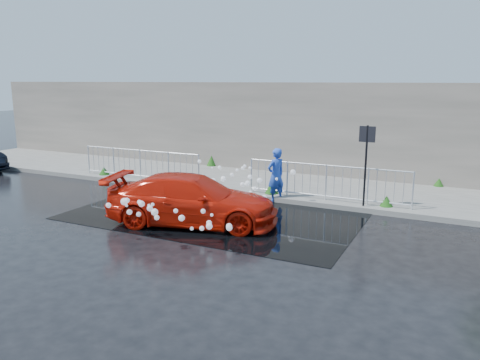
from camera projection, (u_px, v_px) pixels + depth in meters
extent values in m
plane|color=black|center=(183.00, 221.00, 12.69)|extent=(90.00, 90.00, 0.00)
cube|color=#5D5D59|center=(258.00, 182.00, 17.07)|extent=(30.00, 4.00, 0.15)
cube|color=#5D5D59|center=(233.00, 194.00, 15.31)|extent=(30.00, 0.25, 0.16)
cube|color=#645D54|center=(280.00, 127.00, 18.62)|extent=(30.00, 0.60, 3.50)
cube|color=black|center=(217.00, 214.00, 13.35)|extent=(8.00, 5.00, 0.01)
cylinder|color=black|center=(365.00, 169.00, 13.35)|extent=(0.06, 0.06, 2.50)
cube|color=black|center=(367.00, 134.00, 13.14)|extent=(0.45, 0.04, 0.45)
cylinder|color=silver|center=(89.00, 159.00, 18.27)|extent=(0.05, 0.05, 1.10)
cylinder|color=silver|center=(199.00, 170.00, 16.13)|extent=(0.05, 0.05, 1.10)
cylinder|color=silver|center=(140.00, 150.00, 17.09)|extent=(5.00, 0.04, 0.04)
cylinder|color=silver|center=(141.00, 176.00, 17.29)|extent=(5.00, 0.04, 0.04)
cylinder|color=silver|center=(251.00, 175.00, 15.27)|extent=(0.05, 0.05, 1.10)
cylinder|color=silver|center=(413.00, 191.00, 13.13)|extent=(0.05, 0.05, 1.10)
cylinder|color=silver|center=(327.00, 165.00, 14.09)|extent=(5.00, 0.04, 0.04)
cylinder|color=silver|center=(325.00, 196.00, 14.29)|extent=(5.00, 0.04, 0.04)
cone|color=#144612|center=(104.00, 171.00, 18.10)|extent=(0.40, 0.40, 0.30)
cone|color=#144612|center=(187.00, 179.00, 16.47)|extent=(0.36, 0.36, 0.34)
cone|color=#144612|center=(272.00, 187.00, 15.09)|extent=(0.44, 0.44, 0.39)
cone|color=#144612|center=(387.00, 201.00, 13.56)|extent=(0.38, 0.38, 0.31)
cone|color=#144612|center=(211.00, 161.00, 19.96)|extent=(0.42, 0.42, 0.44)
cone|color=#144612|center=(439.00, 182.00, 16.12)|extent=(0.34, 0.34, 0.28)
sphere|color=white|center=(221.00, 190.00, 13.99)|extent=(0.14, 0.14, 0.14)
sphere|color=white|center=(246.00, 184.00, 13.81)|extent=(0.08, 0.08, 0.08)
sphere|color=white|center=(179.00, 176.00, 14.84)|extent=(0.12, 0.12, 0.12)
sphere|color=white|center=(179.00, 184.00, 14.45)|extent=(0.06, 0.06, 0.06)
sphere|color=white|center=(215.00, 195.00, 13.64)|extent=(0.07, 0.07, 0.07)
sphere|color=white|center=(255.00, 189.00, 13.68)|extent=(0.14, 0.14, 0.14)
sphere|color=white|center=(248.00, 183.00, 13.79)|extent=(0.16, 0.16, 0.16)
sphere|color=white|center=(191.00, 191.00, 14.01)|extent=(0.14, 0.14, 0.14)
sphere|color=white|center=(199.00, 161.00, 15.87)|extent=(0.13, 0.13, 0.13)
sphere|color=white|center=(272.00, 214.00, 12.66)|extent=(0.11, 0.11, 0.11)
sphere|color=white|center=(251.00, 192.00, 13.42)|extent=(0.10, 0.10, 0.10)
sphere|color=white|center=(277.00, 179.00, 13.63)|extent=(0.09, 0.09, 0.09)
sphere|color=white|center=(242.00, 185.00, 13.81)|extent=(0.14, 0.14, 0.14)
sphere|color=white|center=(220.00, 168.00, 15.00)|extent=(0.13, 0.13, 0.13)
sphere|color=white|center=(170.00, 188.00, 14.36)|extent=(0.11, 0.11, 0.11)
sphere|color=white|center=(223.00, 179.00, 14.16)|extent=(0.16, 0.16, 0.16)
sphere|color=white|center=(212.00, 168.00, 15.37)|extent=(0.06, 0.06, 0.06)
sphere|color=white|center=(232.00, 175.00, 14.30)|extent=(0.12, 0.12, 0.12)
sphere|color=white|center=(213.00, 181.00, 14.14)|extent=(0.17, 0.17, 0.17)
sphere|color=white|center=(260.00, 181.00, 14.08)|extent=(0.17, 0.17, 0.17)
sphere|color=white|center=(243.00, 168.00, 14.92)|extent=(0.12, 0.12, 0.12)
sphere|color=white|center=(182.00, 178.00, 14.71)|extent=(0.13, 0.13, 0.13)
sphere|color=white|center=(220.00, 191.00, 13.82)|extent=(0.08, 0.08, 0.08)
sphere|color=white|center=(245.00, 166.00, 14.81)|extent=(0.10, 0.10, 0.10)
sphere|color=white|center=(180.00, 180.00, 14.81)|extent=(0.10, 0.10, 0.10)
sphere|color=white|center=(223.00, 180.00, 14.20)|extent=(0.14, 0.14, 0.14)
sphere|color=white|center=(183.00, 183.00, 14.53)|extent=(0.14, 0.14, 0.14)
sphere|color=white|center=(237.00, 170.00, 14.71)|extent=(0.10, 0.10, 0.10)
sphere|color=white|center=(250.00, 177.00, 14.01)|extent=(0.15, 0.15, 0.15)
sphere|color=white|center=(293.00, 172.00, 13.87)|extent=(0.17, 0.17, 0.17)
sphere|color=white|center=(179.00, 196.00, 13.92)|extent=(0.17, 0.17, 0.17)
sphere|color=white|center=(175.00, 194.00, 14.17)|extent=(0.13, 0.13, 0.13)
sphere|color=white|center=(182.00, 185.00, 14.29)|extent=(0.15, 0.15, 0.15)
sphere|color=white|center=(264.00, 198.00, 13.08)|extent=(0.17, 0.17, 0.17)
sphere|color=white|center=(255.00, 209.00, 12.72)|extent=(0.14, 0.14, 0.14)
sphere|color=white|center=(187.00, 201.00, 13.73)|extent=(0.08, 0.08, 0.08)
sphere|color=white|center=(219.00, 191.00, 13.85)|extent=(0.10, 0.10, 0.10)
sphere|color=white|center=(250.00, 168.00, 14.56)|extent=(0.09, 0.09, 0.09)
sphere|color=white|center=(139.00, 202.00, 11.26)|extent=(0.11, 0.11, 0.11)
sphere|color=white|center=(209.00, 226.00, 10.85)|extent=(0.16, 0.16, 0.16)
sphere|color=white|center=(153.00, 204.00, 10.23)|extent=(0.08, 0.08, 0.08)
sphere|color=white|center=(129.00, 212.00, 11.30)|extent=(0.14, 0.14, 0.14)
sphere|color=white|center=(155.00, 212.00, 10.43)|extent=(0.16, 0.16, 0.16)
sphere|color=white|center=(150.00, 208.00, 10.24)|extent=(0.13, 0.13, 0.13)
sphere|color=white|center=(141.00, 204.00, 11.16)|extent=(0.15, 0.15, 0.15)
sphere|color=white|center=(121.00, 212.00, 12.07)|extent=(0.13, 0.13, 0.13)
sphere|color=white|center=(127.00, 200.00, 11.01)|extent=(0.13, 0.13, 0.13)
sphere|color=white|center=(136.00, 216.00, 12.06)|extent=(0.16, 0.16, 0.16)
sphere|color=white|center=(202.00, 228.00, 11.14)|extent=(0.12, 0.12, 0.12)
sphere|color=white|center=(209.00, 223.00, 11.00)|extent=(0.13, 0.13, 0.13)
sphere|color=white|center=(124.00, 202.00, 11.13)|extent=(0.18, 0.18, 0.18)
sphere|color=white|center=(229.00, 226.00, 10.62)|extent=(0.15, 0.15, 0.15)
sphere|color=white|center=(149.00, 205.00, 10.64)|extent=(0.06, 0.06, 0.06)
sphere|color=white|center=(108.00, 205.00, 10.89)|extent=(0.12, 0.12, 0.12)
sphere|color=white|center=(192.00, 229.00, 10.79)|extent=(0.09, 0.09, 0.09)
sphere|color=white|center=(139.00, 214.00, 11.12)|extent=(0.12, 0.12, 0.12)
sphere|color=white|center=(212.00, 215.00, 10.19)|extent=(0.07, 0.07, 0.07)
sphere|color=white|center=(203.00, 211.00, 9.90)|extent=(0.11, 0.11, 0.11)
sphere|color=white|center=(176.00, 211.00, 10.05)|extent=(0.10, 0.10, 0.10)
sphere|color=white|center=(182.00, 218.00, 10.63)|extent=(0.15, 0.15, 0.15)
sphere|color=white|center=(127.00, 206.00, 11.27)|extent=(0.07, 0.07, 0.07)
sphere|color=white|center=(157.00, 218.00, 11.00)|extent=(0.13, 0.13, 0.13)
sphere|color=white|center=(229.00, 228.00, 11.04)|extent=(0.15, 0.15, 0.15)
imported|color=red|center=(192.00, 200.00, 12.30)|extent=(4.83, 2.94, 1.31)
imported|color=blue|center=(276.00, 175.00, 14.50)|extent=(0.66, 0.74, 1.70)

